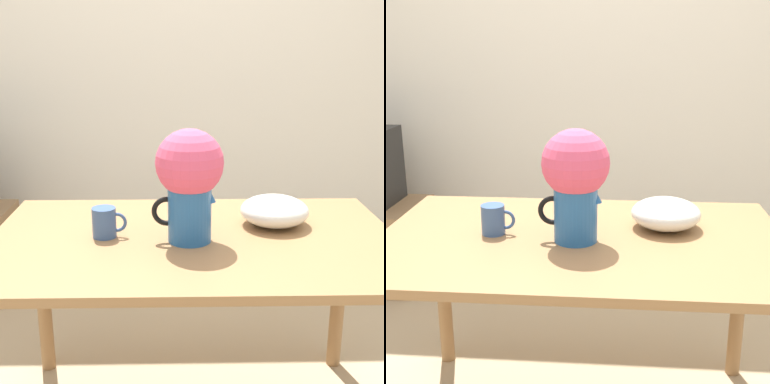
% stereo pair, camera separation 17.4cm
% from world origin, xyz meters
% --- Properties ---
extents(wall_back, '(8.00, 0.05, 2.60)m').
position_xyz_m(wall_back, '(0.00, 1.81, 1.30)').
color(wall_back, silver).
rests_on(wall_back, ground_plane).
extents(table, '(1.39, 0.88, 0.76)m').
position_xyz_m(table, '(0.01, 0.18, 0.66)').
color(table, olive).
rests_on(table, ground_plane).
extents(flower_vase, '(0.24, 0.22, 0.38)m').
position_xyz_m(flower_vase, '(-0.01, 0.15, 0.98)').
color(flower_vase, '#235B9E').
rests_on(flower_vase, table).
extents(coffee_mug, '(0.12, 0.08, 0.10)m').
position_xyz_m(coffee_mug, '(-0.30, 0.19, 0.81)').
color(coffee_mug, '#385689').
rests_on(coffee_mug, table).
extents(white_bowl, '(0.25, 0.25, 0.11)m').
position_xyz_m(white_bowl, '(0.30, 0.30, 0.81)').
color(white_bowl, silver).
rests_on(white_bowl, table).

